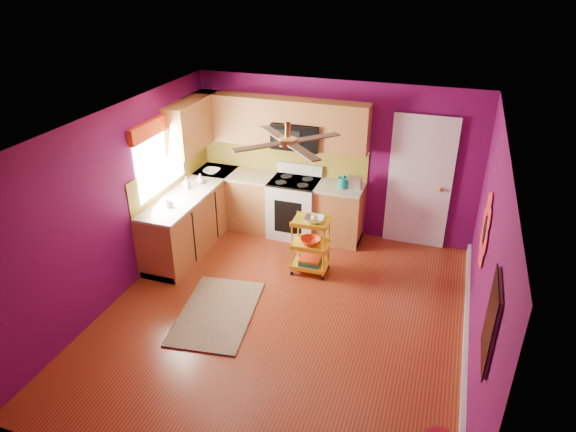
% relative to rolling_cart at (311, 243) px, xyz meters
% --- Properties ---
extents(ground, '(5.00, 5.00, 0.00)m').
position_rel_rolling_cart_xyz_m(ground, '(-0.03, -1.13, -0.48)').
color(ground, maroon).
rests_on(ground, ground).
extents(room_envelope, '(4.54, 5.04, 2.52)m').
position_rel_rolling_cart_xyz_m(room_envelope, '(-0.01, -1.13, 1.16)').
color(room_envelope, '#600B4B').
rests_on(room_envelope, ground).
extents(lower_cabinets, '(2.81, 2.31, 0.94)m').
position_rel_rolling_cart_xyz_m(lower_cabinets, '(-1.38, 0.68, -0.04)').
color(lower_cabinets, '#935928').
rests_on(lower_cabinets, ground).
extents(electric_range, '(0.76, 0.66, 1.13)m').
position_rel_rolling_cart_xyz_m(electric_range, '(-0.58, 1.04, 0.01)').
color(electric_range, white).
rests_on(electric_range, ground).
extents(upper_cabinetry, '(2.80, 2.30, 1.26)m').
position_rel_rolling_cart_xyz_m(upper_cabinetry, '(-1.28, 1.04, 1.32)').
color(upper_cabinetry, '#935928').
rests_on(upper_cabinetry, ground).
extents(left_window, '(0.08, 1.35, 1.08)m').
position_rel_rolling_cart_xyz_m(left_window, '(-2.25, -0.08, 1.26)').
color(left_window, white).
rests_on(left_window, ground).
extents(panel_door, '(0.95, 0.11, 2.15)m').
position_rel_rolling_cart_xyz_m(panel_door, '(1.32, 1.33, 0.55)').
color(panel_door, white).
rests_on(panel_door, ground).
extents(right_wall_art, '(0.04, 2.74, 1.04)m').
position_rel_rolling_cart_xyz_m(right_wall_art, '(2.19, -1.47, 0.97)').
color(right_wall_art, black).
rests_on(right_wall_art, ground).
extents(ceiling_fan, '(1.01, 1.01, 0.26)m').
position_rel_rolling_cart_xyz_m(ceiling_fan, '(-0.03, -0.93, 1.81)').
color(ceiling_fan, '#BF8C3F').
rests_on(ceiling_fan, ground).
extents(shag_rug, '(1.10, 1.60, 0.02)m').
position_rel_rolling_cart_xyz_m(shag_rug, '(-0.87, -1.33, -0.46)').
color(shag_rug, black).
rests_on(shag_rug, ground).
extents(rolling_cart, '(0.52, 0.38, 0.93)m').
position_rel_rolling_cart_xyz_m(rolling_cart, '(0.00, 0.00, 0.00)').
color(rolling_cart, yellow).
rests_on(rolling_cart, ground).
extents(teal_kettle, '(0.18, 0.18, 0.21)m').
position_rel_rolling_cart_xyz_m(teal_kettle, '(0.20, 1.03, 0.55)').
color(teal_kettle, '#128878').
rests_on(teal_kettle, lower_cabinets).
extents(toaster, '(0.22, 0.15, 0.18)m').
position_rel_rolling_cart_xyz_m(toaster, '(0.37, 1.08, 0.55)').
color(toaster, beige).
rests_on(toaster, lower_cabinets).
extents(soap_bottle_a, '(0.09, 0.09, 0.19)m').
position_rel_rolling_cart_xyz_m(soap_bottle_a, '(-2.06, 0.23, 0.56)').
color(soap_bottle_a, '#EA3F72').
rests_on(soap_bottle_a, lower_cabinets).
extents(soap_bottle_b, '(0.13, 0.13, 0.16)m').
position_rel_rolling_cart_xyz_m(soap_bottle_b, '(-1.95, 0.48, 0.54)').
color(soap_bottle_b, white).
rests_on(soap_bottle_b, lower_cabinets).
extents(counter_dish, '(0.27, 0.27, 0.07)m').
position_rel_rolling_cart_xyz_m(counter_dish, '(-1.97, 0.92, 0.50)').
color(counter_dish, white).
rests_on(counter_dish, lower_cabinets).
extents(counter_cup, '(0.13, 0.13, 0.10)m').
position_rel_rolling_cart_xyz_m(counter_cup, '(-1.98, -0.43, 0.51)').
color(counter_cup, white).
rests_on(counter_cup, lower_cabinets).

